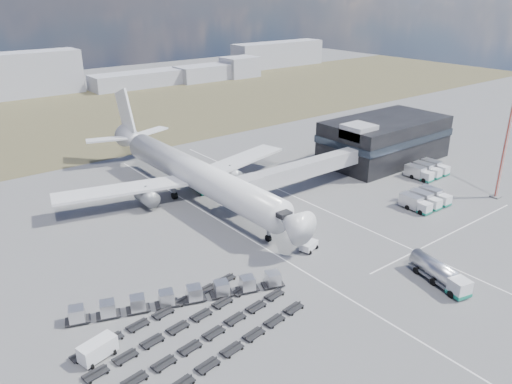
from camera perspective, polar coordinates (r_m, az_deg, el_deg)
ground at (r=76.00m, az=5.77°, el=-8.06°), size 420.00×420.00×0.00m
grass_strip at (r=167.71m, az=-21.33°, el=7.57°), size 420.00×90.00×0.01m
lane_markings at (r=84.05m, az=9.20°, el=-5.10°), size 47.12×110.00×0.01m
terminal at (r=122.13m, az=14.44°, el=5.89°), size 30.40×16.40×11.00m
jet_bridge at (r=97.27m, az=4.39°, el=2.26°), size 30.30×3.80×7.05m
airliner at (r=97.29m, az=-7.36°, el=2.29°), size 51.59×64.53×17.62m
fuel_tanker at (r=74.61m, az=20.23°, el=-8.69°), size 4.63×10.05×3.15m
pushback_tug at (r=79.12m, az=6.04°, el=-6.18°), size 3.48×2.57×1.42m
utility_van at (r=60.46m, az=-17.63°, el=-16.83°), size 4.53×2.84×2.25m
catering_truck at (r=101.50m, az=-6.31°, el=0.78°), size 2.99×5.74×2.51m
service_trucks_near at (r=99.18m, az=18.78°, el=-0.81°), size 8.30×6.35×2.48m
service_trucks_far at (r=115.43m, az=18.97°, el=2.40°), size 8.39×6.38×2.53m
uld_row at (r=66.91m, az=-8.62°, el=-11.67°), size 27.52×11.39×1.93m
baggage_dollies at (r=61.68m, az=-7.67°, el=-15.89°), size 29.48×16.44×0.65m
floodlight_mast at (r=105.72m, az=26.70°, el=5.24°), size 2.14×1.78×22.99m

